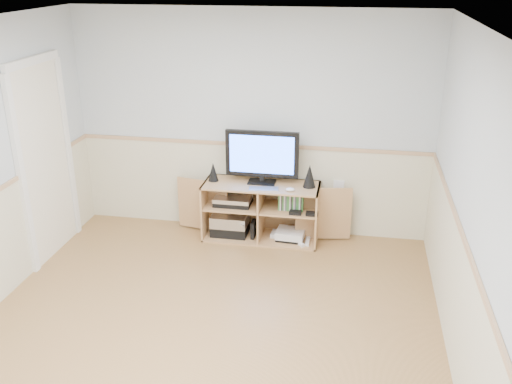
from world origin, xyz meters
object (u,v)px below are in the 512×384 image
monitor (262,155)px  keyboard (264,189)px  media_cabinet (262,209)px  game_consoles (290,235)px

monitor → keyboard: size_ratio=2.54×
media_cabinet → game_consoles: size_ratio=4.42×
keyboard → game_consoles: 0.66m
monitor → game_consoles: size_ratio=1.77×
keyboard → monitor: bearing=97.0°
game_consoles → media_cabinet: bearing=168.2°
media_cabinet → keyboard: (0.05, -0.20, 0.32)m
monitor → keyboard: (0.05, -0.19, -0.31)m
monitor → game_consoles: monitor is taller
game_consoles → keyboard: bearing=-155.4°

